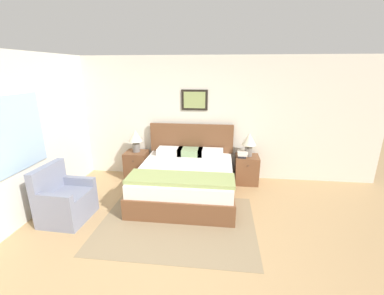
# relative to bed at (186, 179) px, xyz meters

# --- Properties ---
(ground_plane) EXTENTS (16.00, 16.00, 0.00)m
(ground_plane) POSITION_rel_bed_xyz_m (0.15, -1.93, -0.33)
(ground_plane) COLOR tan
(wall_back) EXTENTS (7.48, 0.09, 2.60)m
(wall_back) POSITION_rel_bed_xyz_m (0.15, 1.01, 0.97)
(wall_back) COLOR silver
(wall_back) RESTS_ON ground_plane
(wall_left) EXTENTS (0.08, 5.31, 2.60)m
(wall_left) POSITION_rel_bed_xyz_m (-2.42, -0.49, 0.98)
(wall_left) COLOR silver
(wall_left) RESTS_ON ground_plane
(area_rug_main) EXTENTS (2.41, 1.84, 0.01)m
(area_rug_main) POSITION_rel_bed_xyz_m (-0.01, -0.95, -0.32)
(area_rug_main) COLOR #897556
(area_rug_main) RESTS_ON ground_plane
(bed) EXTENTS (1.79, 1.91, 1.21)m
(bed) POSITION_rel_bed_xyz_m (0.00, 0.00, 0.00)
(bed) COLOR brown
(bed) RESTS_ON ground_plane
(armchair) EXTENTS (0.68, 0.76, 0.90)m
(armchair) POSITION_rel_bed_xyz_m (-1.82, -1.02, -0.02)
(armchair) COLOR gray
(armchair) RESTS_ON ground_plane
(nightstand_near_window) EXTENTS (0.47, 0.47, 0.60)m
(nightstand_near_window) POSITION_rel_bed_xyz_m (-1.20, 0.71, -0.03)
(nightstand_near_window) COLOR brown
(nightstand_near_window) RESTS_ON ground_plane
(nightstand_by_door) EXTENTS (0.47, 0.47, 0.60)m
(nightstand_by_door) POSITION_rel_bed_xyz_m (1.20, 0.71, -0.03)
(nightstand_by_door) COLOR brown
(nightstand_by_door) RESTS_ON ground_plane
(table_lamp_near_window) EXTENTS (0.29, 0.29, 0.49)m
(table_lamp_near_window) POSITION_rel_bed_xyz_m (-1.19, 0.73, 0.58)
(table_lamp_near_window) COLOR slate
(table_lamp_near_window) RESTS_ON nightstand_near_window
(table_lamp_by_door) EXTENTS (0.29, 0.29, 0.49)m
(table_lamp_by_door) POSITION_rel_bed_xyz_m (1.21, 0.73, 0.58)
(table_lamp_by_door) COLOR slate
(table_lamp_by_door) RESTS_ON nightstand_by_door
(book_thick_bottom) EXTENTS (0.18, 0.28, 0.04)m
(book_thick_bottom) POSITION_rel_bed_xyz_m (1.09, 0.67, 0.29)
(book_thick_bottom) COLOR #232328
(book_thick_bottom) RESTS_ON nightstand_by_door
(book_hardcover_middle) EXTENTS (0.21, 0.25, 0.04)m
(book_hardcover_middle) POSITION_rel_bed_xyz_m (1.09, 0.67, 0.32)
(book_hardcover_middle) COLOR silver
(book_hardcover_middle) RESTS_ON book_thick_bottom
(book_novel_upper) EXTENTS (0.22, 0.22, 0.04)m
(book_novel_upper) POSITION_rel_bed_xyz_m (1.09, 0.67, 0.36)
(book_novel_upper) COLOR silver
(book_novel_upper) RESTS_ON book_hardcover_middle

